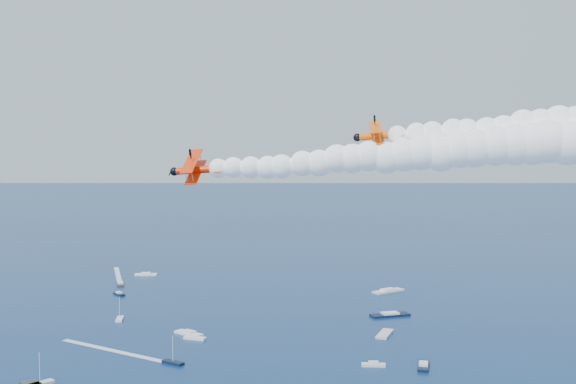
# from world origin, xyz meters

# --- Properties ---
(biplane_lead) EXTENTS (8.82, 10.33, 7.57)m
(biplane_lead) POSITION_xyz_m (16.36, 19.68, 57.16)
(biplane_lead) COLOR #FF5A05
(biplane_trail) EXTENTS (9.35, 11.35, 9.14)m
(biplane_trail) POSITION_xyz_m (-11.04, 14.18, 51.93)
(biplane_trail) COLOR #FF2B05
(smoke_trail_trail) EXTENTS (61.99, 17.89, 11.38)m
(smoke_trail_trail) POSITION_xyz_m (19.12, 17.11, 54.24)
(smoke_trail_trail) COLOR white
(spectator_boats) EXTENTS (205.36, 172.12, 0.70)m
(spectator_boats) POSITION_xyz_m (-0.60, 107.50, 0.35)
(spectator_boats) COLOR white
(spectator_boats) RESTS_ON ground
(boat_wakes) EXTENTS (74.16, 201.45, 0.04)m
(boat_wakes) POSITION_xyz_m (-81.29, 101.10, 0.03)
(boat_wakes) COLOR white
(boat_wakes) RESTS_ON ground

